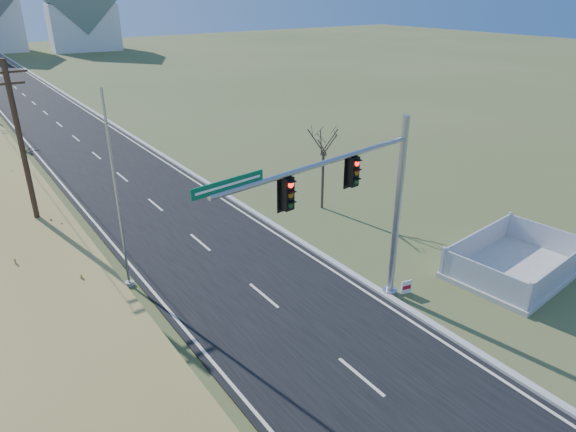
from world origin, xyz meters
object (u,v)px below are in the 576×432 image
object	(u,v)px
traffic_signal_mast	(368,204)
fence_enclosure	(515,267)
bare_tree	(324,140)
flagpole	(119,214)
open_sign	(406,287)

from	to	relation	value
traffic_signal_mast	fence_enclosure	xyz separation A→B (m)	(7.83, -1.71, -4.36)
fence_enclosure	bare_tree	distance (m)	11.83
flagpole	bare_tree	bearing A→B (deg)	9.13
fence_enclosure	open_sign	distance (m)	5.62
flagpole	traffic_signal_mast	bearing A→B (deg)	-46.25
open_sign	bare_tree	world-z (taller)	bare_tree
bare_tree	flagpole	bearing A→B (deg)	-170.87
fence_enclosure	bare_tree	bearing A→B (deg)	96.88
traffic_signal_mast	flagpole	bearing A→B (deg)	126.09
fence_enclosure	traffic_signal_mast	bearing A→B (deg)	161.57
flagpole	open_sign	bearing A→B (deg)	-38.24
flagpole	bare_tree	world-z (taller)	flagpole
open_sign	bare_tree	bearing A→B (deg)	85.33
traffic_signal_mast	bare_tree	world-z (taller)	traffic_signal_mast
open_sign	flagpole	distance (m)	12.31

